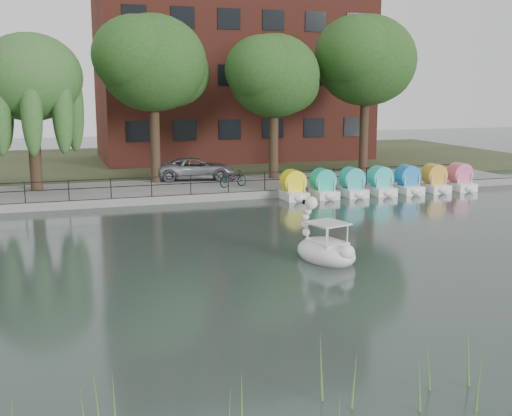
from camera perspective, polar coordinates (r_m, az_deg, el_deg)
ground_plane at (r=20.63m, az=2.13°, el=-5.60°), size 120.00×120.00×0.00m
promenade at (r=35.69m, az=-6.75°, el=1.62°), size 40.00×6.00×0.40m
kerb at (r=32.84m, az=-5.73°, el=0.85°), size 40.00×0.25×0.40m
land_strip at (r=49.38m, az=-9.97°, el=4.02°), size 60.00×22.00×0.36m
railing at (r=32.89m, az=-5.84°, el=2.53°), size 32.00×0.05×1.00m
apartment_building at (r=50.61m, az=-2.18°, el=14.74°), size 20.00×10.07×18.00m
willow_mid at (r=35.59m, az=-19.44°, el=10.85°), size 5.32×5.32×8.15m
broadleaf_center at (r=37.06m, az=-9.16°, el=12.54°), size 6.00×6.00×9.25m
broadleaf_right at (r=38.30m, az=1.60°, el=11.60°), size 5.40×5.40×8.32m
broadleaf_far at (r=41.86m, az=9.76°, el=12.76°), size 6.30×6.30×9.71m
minivan at (r=38.12m, az=-5.36°, el=3.66°), size 3.17×5.63×1.49m
bicycle at (r=35.18m, az=-2.06°, el=2.71°), size 1.11×1.82×1.00m
swan_boat at (r=21.87m, az=6.16°, el=-3.47°), size 2.17×2.79×2.09m
pedal_boat_row at (r=35.71m, az=11.00°, el=2.16°), size 11.35×1.70×1.40m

